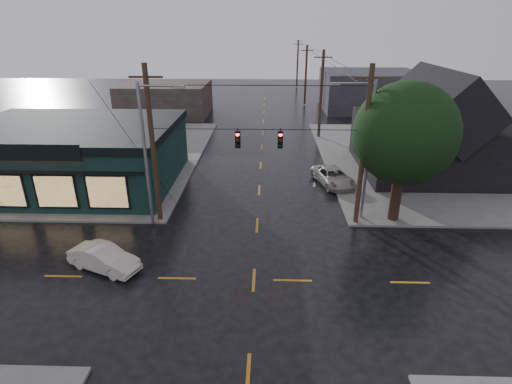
{
  "coord_description": "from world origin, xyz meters",
  "views": [
    {
      "loc": [
        0.64,
        -17.19,
        12.23
      ],
      "look_at": [
        -0.02,
        4.28,
        3.12
      ],
      "focal_mm": 28.0,
      "sensor_mm": 36.0,
      "label": 1
    }
  ],
  "objects_px": {
    "utility_pole_ne": "(355,223)",
    "sedan_cream": "(104,258)",
    "corner_tree": "(405,134)",
    "utility_pole_nw": "(161,221)",
    "suv_silver": "(333,177)"
  },
  "relations": [
    {
      "from": "utility_pole_ne",
      "to": "sedan_cream",
      "type": "distance_m",
      "value": 15.64
    },
    {
      "from": "corner_tree",
      "to": "utility_pole_nw",
      "type": "xyz_separation_m",
      "value": [
        -15.58,
        -0.53,
        -5.95
      ]
    },
    {
      "from": "corner_tree",
      "to": "suv_silver",
      "type": "bearing_deg",
      "value": 115.74
    },
    {
      "from": "corner_tree",
      "to": "suv_silver",
      "type": "xyz_separation_m",
      "value": [
        -3.08,
        6.39,
        -5.27
      ]
    },
    {
      "from": "sedan_cream",
      "to": "suv_silver",
      "type": "xyz_separation_m",
      "value": [
        14.03,
        12.67,
        0.02
      ]
    },
    {
      "from": "suv_silver",
      "to": "utility_pole_nw",
      "type": "bearing_deg",
      "value": -167.37
    },
    {
      "from": "corner_tree",
      "to": "sedan_cream",
      "type": "distance_m",
      "value": 18.98
    },
    {
      "from": "corner_tree",
      "to": "utility_pole_ne",
      "type": "distance_m",
      "value": 6.51
    },
    {
      "from": "corner_tree",
      "to": "utility_pole_nw",
      "type": "distance_m",
      "value": 16.69
    },
    {
      "from": "utility_pole_ne",
      "to": "sedan_cream",
      "type": "bearing_deg",
      "value": -158.42
    },
    {
      "from": "utility_pole_ne",
      "to": "suv_silver",
      "type": "height_order",
      "value": "utility_pole_ne"
    },
    {
      "from": "corner_tree",
      "to": "utility_pole_ne",
      "type": "bearing_deg",
      "value": -168.42
    },
    {
      "from": "utility_pole_ne",
      "to": "sedan_cream",
      "type": "xyz_separation_m",
      "value": [
        -14.53,
        -5.75,
        0.66
      ]
    },
    {
      "from": "corner_tree",
      "to": "sedan_cream",
      "type": "xyz_separation_m",
      "value": [
        -17.12,
        -6.28,
        -5.29
      ]
    },
    {
      "from": "utility_pole_nw",
      "to": "sedan_cream",
      "type": "xyz_separation_m",
      "value": [
        -1.53,
        -5.75,
        0.66
      ]
    }
  ]
}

